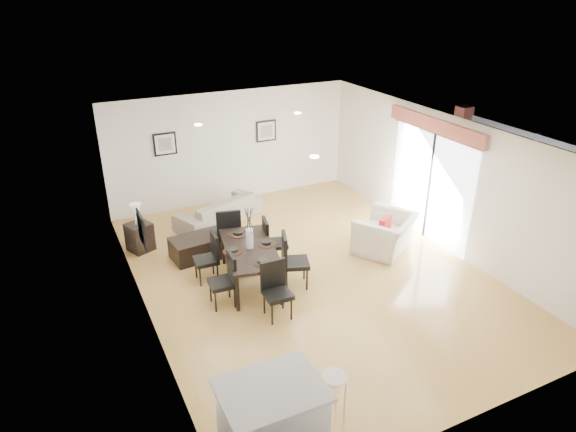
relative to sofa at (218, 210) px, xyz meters
name	(u,v)px	position (x,y,z in m)	size (l,w,h in m)	color
ground	(309,273)	(0.79, -2.88, -0.30)	(8.00, 8.00, 0.00)	tan
wall_back	(232,147)	(0.79, 1.12, 1.05)	(6.00, 0.04, 2.70)	white
wall_front	(477,336)	(0.79, -6.88, 1.05)	(6.00, 0.04, 2.70)	white
wall_left	(139,242)	(-2.21, -2.88, 1.05)	(0.04, 8.00, 2.70)	white
wall_right	(442,181)	(3.79, -2.88, 1.05)	(0.04, 8.00, 2.70)	white
ceiling	(312,134)	(0.79, -2.88, 2.40)	(6.00, 8.00, 0.02)	white
sofa	(218,210)	(0.00, 0.00, 0.00)	(2.04, 0.80, 0.59)	gray
armchair	(385,233)	(2.59, -2.76, 0.08)	(1.18, 1.03, 0.76)	beige
courtyard_plant_a	(554,212)	(6.63, -3.47, 0.04)	(0.61, 0.53, 0.68)	#3D5F28
courtyard_plant_b	(504,190)	(6.69, -2.01, 0.03)	(0.36, 0.36, 0.65)	#3D5F28
dining_table	(250,251)	(-0.32, -2.70, 0.35)	(1.19, 1.87, 0.72)	black
dining_chair_wnear	(226,277)	(-0.93, -3.14, 0.23)	(0.45, 0.45, 0.94)	black
dining_chair_wfar	(210,255)	(-0.93, -2.27, 0.22)	(0.43, 0.43, 0.92)	black
dining_chair_enear	(291,258)	(0.29, -3.10, 0.27)	(0.59, 0.59, 1.02)	black
dining_chair_efar	(271,239)	(0.30, -2.25, 0.24)	(0.51, 0.51, 0.95)	black
dining_chair_head	(276,286)	(-0.31, -3.77, 0.24)	(0.44, 0.44, 0.96)	black
dining_chair_foot	(228,230)	(-0.34, -1.64, 0.29)	(0.56, 0.56, 1.05)	black
vase	(249,232)	(-0.32, -2.70, 0.74)	(0.99, 1.52, 0.77)	white
coffee_table	(199,247)	(-0.87, -1.35, -0.08)	(1.06, 0.64, 0.43)	black
side_table	(140,237)	(-1.86, -0.56, 0.00)	(0.44, 0.44, 0.59)	black
table_lamp	(136,211)	(-1.86, -0.56, 0.57)	(0.23, 0.23, 0.43)	white
cushion	(385,226)	(2.48, -2.87, 0.32)	(0.37, 0.11, 0.37)	#A51517
kitchen_island	(272,415)	(-1.44, -6.11, 0.13)	(1.21, 0.94, 0.84)	silver
bar_stool	(334,382)	(-0.61, -6.11, 0.29)	(0.31, 0.31, 0.69)	white
framed_print_back_left	(165,144)	(-0.81, 1.09, 1.35)	(0.52, 0.04, 0.52)	black
framed_print_back_right	(266,131)	(1.69, 1.09, 1.35)	(0.52, 0.04, 0.52)	black
framed_print_left_wall	(142,230)	(-2.18, -3.08, 1.35)	(0.04, 0.52, 0.52)	black
sliding_door	(432,162)	(3.75, -2.58, 1.37)	(0.12, 2.70, 2.57)	white
courtyard	(517,165)	(6.96, -2.01, 0.63)	(6.00, 6.00, 2.00)	gray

